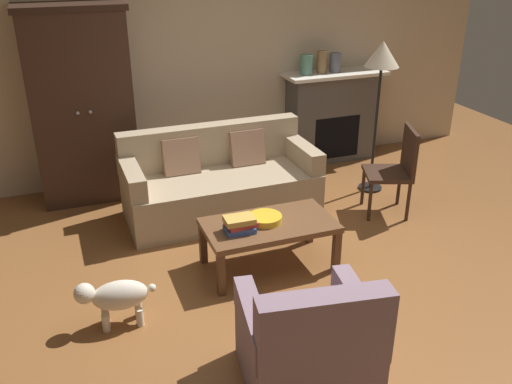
% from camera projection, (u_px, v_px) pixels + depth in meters
% --- Properties ---
extents(ground_plane, '(9.60, 9.60, 0.00)m').
position_uv_depth(ground_plane, '(291.00, 274.00, 4.68)').
color(ground_plane, brown).
extents(back_wall, '(7.20, 0.10, 2.80)m').
position_uv_depth(back_wall, '(203.00, 53.00, 6.26)').
color(back_wall, beige).
rests_on(back_wall, ground).
extents(fireplace, '(1.26, 0.48, 1.12)m').
position_uv_depth(fireplace, '(331.00, 116.00, 6.89)').
color(fireplace, '#4C4947').
rests_on(fireplace, ground).
extents(armoire, '(1.06, 0.57, 2.02)m').
position_uv_depth(armoire, '(82.00, 106.00, 5.70)').
color(armoire, '#382319').
rests_on(armoire, ground).
extents(couch, '(1.93, 0.87, 0.86)m').
position_uv_depth(couch, '(220.00, 184.00, 5.62)').
color(couch, tan).
rests_on(couch, ground).
extents(coffee_table, '(1.10, 0.60, 0.42)m').
position_uv_depth(coffee_table, '(269.00, 228.00, 4.65)').
color(coffee_table, brown).
rests_on(coffee_table, ground).
extents(fruit_bowl, '(0.28, 0.28, 0.06)m').
position_uv_depth(fruit_bowl, '(265.00, 218.00, 4.64)').
color(fruit_bowl, gold).
rests_on(fruit_bowl, coffee_table).
extents(book_stack, '(0.27, 0.19, 0.13)m').
position_uv_depth(book_stack, '(240.00, 224.00, 4.47)').
color(book_stack, '#38569E').
rests_on(book_stack, coffee_table).
extents(mantel_vase_jade, '(0.15, 0.15, 0.23)m').
position_uv_depth(mantel_vase_jade, '(306.00, 65.00, 6.48)').
color(mantel_vase_jade, slate).
rests_on(mantel_vase_jade, fireplace).
extents(mantel_vase_bronze, '(0.12, 0.12, 0.26)m').
position_uv_depth(mantel_vase_bronze, '(322.00, 62.00, 6.53)').
color(mantel_vase_bronze, olive).
rests_on(mantel_vase_bronze, fireplace).
extents(mantel_vase_slate, '(0.13, 0.13, 0.22)m').
position_uv_depth(mantel_vase_slate, '(335.00, 63.00, 6.60)').
color(mantel_vase_slate, '#565B66').
rests_on(mantel_vase_slate, fireplace).
extents(armchair_near_left, '(0.88, 0.88, 0.88)m').
position_uv_depth(armchair_near_left, '(308.00, 348.00, 3.38)').
color(armchair_near_left, gray).
rests_on(armchair_near_left, ground).
extents(side_chair_wooden, '(0.57, 0.57, 0.90)m').
position_uv_depth(side_chair_wooden, '(397.00, 166.00, 5.53)').
color(side_chair_wooden, '#382319').
rests_on(side_chair_wooden, ground).
extents(floor_lamp, '(0.36, 0.36, 1.64)m').
position_uv_depth(floor_lamp, '(382.00, 63.00, 5.69)').
color(floor_lamp, black).
rests_on(floor_lamp, ground).
extents(dog, '(0.57, 0.23, 0.39)m').
position_uv_depth(dog, '(115.00, 296.00, 3.98)').
color(dog, beige).
rests_on(dog, ground).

